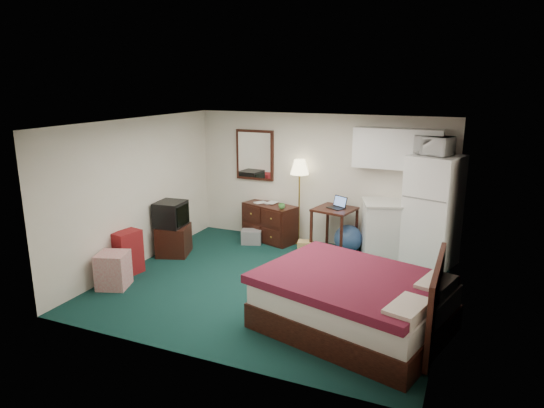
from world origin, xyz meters
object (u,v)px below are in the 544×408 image
at_px(fridge, 432,211).
at_px(tv_stand, 174,240).
at_px(desk, 334,231).
at_px(kitchen_counter, 390,231).
at_px(dresser, 270,222).
at_px(floor_lamp, 299,202).
at_px(bed, 353,303).
at_px(suitcase, 128,253).

xyz_separation_m(fridge, tv_stand, (-4.33, -1.34, -0.68)).
distance_m(desk, kitchen_counter, 0.99).
distance_m(dresser, floor_lamp, 0.74).
bearing_deg(fridge, bed, -85.96).
relative_size(dresser, desk, 1.27).
distance_m(bed, tv_stand, 3.94).
height_order(fridge, tv_stand, fridge).
bearing_deg(fridge, tv_stand, -145.38).
bearing_deg(desk, bed, -56.93).
xyz_separation_m(bed, tv_stand, (-3.69, 1.39, -0.08)).
bearing_deg(bed, suitcase, -169.32).
xyz_separation_m(kitchen_counter, suitcase, (-3.79, -2.45, -0.14)).
relative_size(desk, tv_stand, 1.45).
bearing_deg(tv_stand, kitchen_counter, 2.08).
relative_size(bed, tv_stand, 3.76).
relative_size(kitchen_counter, tv_stand, 1.71).
bearing_deg(floor_lamp, dresser, -171.00).
bearing_deg(fridge, dresser, -164.07).
bearing_deg(bed, tv_stand, 174.65).
relative_size(floor_lamp, tv_stand, 2.81).
xyz_separation_m(kitchen_counter, fridge, (0.70, -0.03, 0.45)).
height_order(dresser, floor_lamp, floor_lamp).
height_order(floor_lamp, tv_stand, floor_lamp).
relative_size(dresser, bed, 0.49).
distance_m(desk, suitcase, 3.64).
height_order(floor_lamp, desk, floor_lamp).
xyz_separation_m(desk, bed, (1.03, -2.63, -0.07)).
height_order(fridge, bed, fridge).
bearing_deg(bed, fridge, 91.98).
xyz_separation_m(fridge, bed, (-0.65, -2.74, -0.60)).
height_order(kitchen_counter, tv_stand, kitchen_counter).
relative_size(desk, suitcase, 1.17).
xyz_separation_m(floor_lamp, suitcase, (-2.02, -2.59, -0.46)).
distance_m(floor_lamp, tv_stand, 2.47).
bearing_deg(tv_stand, dresser, 29.13).
relative_size(fridge, tv_stand, 3.24).
bearing_deg(dresser, bed, -31.13).
height_order(floor_lamp, suitcase, floor_lamp).
bearing_deg(suitcase, floor_lamp, 62.57).
bearing_deg(fridge, kitchen_counter, -165.06).
relative_size(kitchen_counter, suitcase, 1.38).
distance_m(floor_lamp, bed, 3.46).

